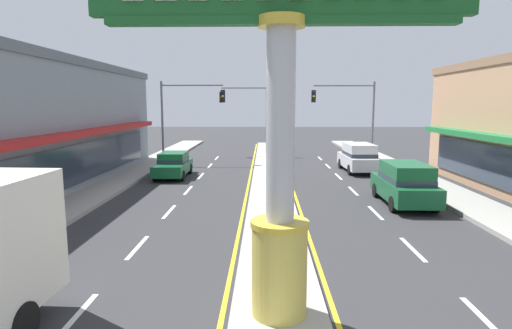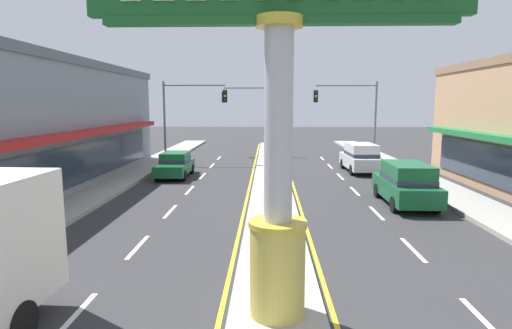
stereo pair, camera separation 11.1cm
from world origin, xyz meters
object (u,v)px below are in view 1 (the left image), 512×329
Objects in this scene: district_sign at (281,124)px; traffic_light_median_far at (250,108)px; traffic_light_left_side at (185,108)px; traffic_light_right_side at (351,107)px; suv_near_left_lane at (405,183)px; suv_near_right_lane at (359,157)px; sedan_mid_left_lane at (173,164)px.

district_sign is 1.19× the size of traffic_light_median_far.
traffic_light_left_side is 1.00× the size of traffic_light_right_side.
traffic_light_left_side is at bearing -175.60° from traffic_light_right_side.
suv_near_left_lane is (7.60, -18.16, -3.21)m from traffic_light_median_far.
suv_near_left_lane is (5.98, 10.25, -3.12)m from district_sign.
suv_near_left_lane is at bearing -90.02° from suv_near_right_lane.
suv_near_left_lane is 13.85m from sedan_mid_left_lane.
suv_near_left_lane is (-0.00, -9.23, 0.00)m from suv_near_right_lane.
traffic_light_left_side is at bearing 133.72° from suv_near_left_lane.
traffic_light_right_side is at bearing 29.04° from sedan_mid_left_lane.
traffic_light_right_side is 1.34× the size of suv_near_left_lane.
sedan_mid_left_lane is (-5.99, 17.22, -3.31)m from district_sign.
district_sign reaches higher than traffic_light_right_side.
traffic_light_left_side is 1.33× the size of suv_near_right_lane.
suv_near_left_lane is at bearing -30.22° from sedan_mid_left_lane.
traffic_light_median_far is at bearing 112.72° from suv_near_left_lane.
traffic_light_right_side is at bearing 88.81° from suv_near_left_lane.
traffic_light_median_far is at bearing 48.99° from traffic_light_left_side.
district_sign reaches higher than traffic_light_left_side.
suv_near_left_lane is at bearing -46.28° from traffic_light_left_side.
traffic_light_right_side is 14.44m from sedan_mid_left_lane.
suv_near_right_lane reaches higher than sedan_mid_left_lane.
traffic_light_right_side is at bearing 75.37° from district_sign.
traffic_light_median_far reaches higher than suv_near_right_lane.
traffic_light_left_side reaches higher than sedan_mid_left_lane.
suv_near_right_lane and suv_near_left_lane have the same top height.
suv_near_right_lane is at bearing 72.91° from district_sign.
traffic_light_left_side is at bearing 163.68° from suv_near_right_lane.
traffic_light_median_far reaches higher than suv_near_left_lane.
traffic_light_median_far is 1.44× the size of sedan_mid_left_lane.
sedan_mid_left_lane is (-4.37, -11.19, -3.41)m from traffic_light_median_far.
suv_near_right_lane is (12.26, -3.59, -3.26)m from traffic_light_left_side.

